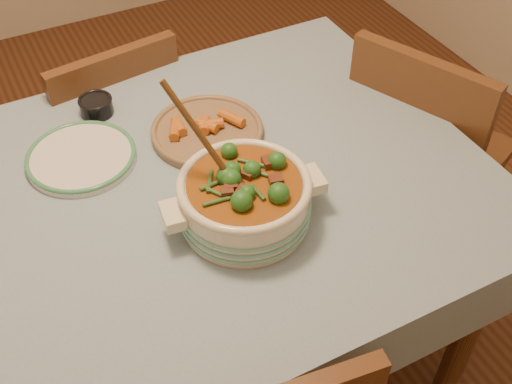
% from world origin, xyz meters
% --- Properties ---
extents(floor, '(4.50, 4.50, 0.00)m').
position_xyz_m(floor, '(0.00, 0.00, 0.00)').
color(floor, '#422012').
rests_on(floor, ground).
extents(dining_table, '(1.68, 1.08, 0.76)m').
position_xyz_m(dining_table, '(0.00, 0.00, 0.66)').
color(dining_table, brown).
rests_on(dining_table, floor).
extents(stew_casserole, '(0.37, 0.32, 0.35)m').
position_xyz_m(stew_casserole, '(0.20, -0.15, 0.83)').
color(stew_casserole, beige).
rests_on(stew_casserole, dining_table).
extents(white_plate, '(0.28, 0.28, 0.02)m').
position_xyz_m(white_plate, '(-0.07, 0.21, 0.77)').
color(white_plate, silver).
rests_on(white_plate, dining_table).
extents(condiment_bowl, '(0.11, 0.11, 0.05)m').
position_xyz_m(condiment_bowl, '(0.02, 0.38, 0.78)').
color(condiment_bowl, black).
rests_on(condiment_bowl, dining_table).
extents(fried_plate, '(0.32, 0.32, 0.05)m').
position_xyz_m(fried_plate, '(0.25, 0.16, 0.78)').
color(fried_plate, '#906A50').
rests_on(fried_plate, dining_table).
extents(chair_far, '(0.44, 0.44, 0.84)m').
position_xyz_m(chair_far, '(0.10, 0.61, 0.48)').
color(chair_far, brown).
rests_on(chair_far, floor).
extents(chair_right, '(0.55, 0.55, 0.90)m').
position_xyz_m(chair_right, '(0.91, 0.07, 0.51)').
color(chair_right, brown).
rests_on(chair_right, floor).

